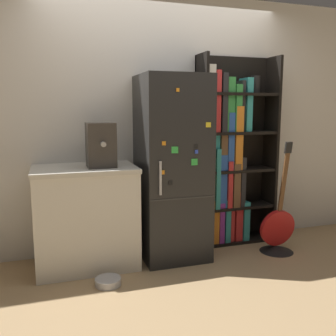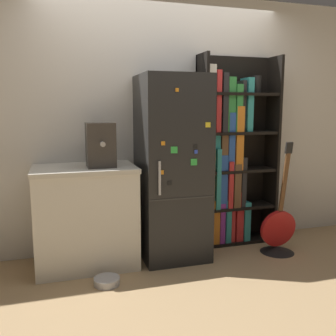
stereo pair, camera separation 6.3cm
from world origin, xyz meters
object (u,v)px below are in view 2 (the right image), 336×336
guitar (278,236)px  pet_bowl (107,281)px  bookshelf (228,158)px  refrigerator (172,168)px  espresso_machine (101,145)px

guitar → pet_bowl: (-1.77, -0.21, -0.13)m
bookshelf → guitar: size_ratio=1.75×
pet_bowl → guitar: bearing=6.7°
refrigerator → pet_bowl: size_ratio=8.08×
bookshelf → pet_bowl: size_ratio=9.16×
espresso_machine → pet_bowl: espresso_machine is taller
bookshelf → espresso_machine: bookshelf is taller
refrigerator → guitar: refrigerator is taller
espresso_machine → pet_bowl: bearing=-94.0°
pet_bowl → refrigerator: bearing=32.7°
refrigerator → espresso_machine: (-0.69, -0.04, 0.25)m
bookshelf → guitar: bookshelf is taller
refrigerator → pet_bowl: 1.20m
refrigerator → guitar: 1.30m
refrigerator → bookshelf: (0.68, 0.19, 0.05)m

